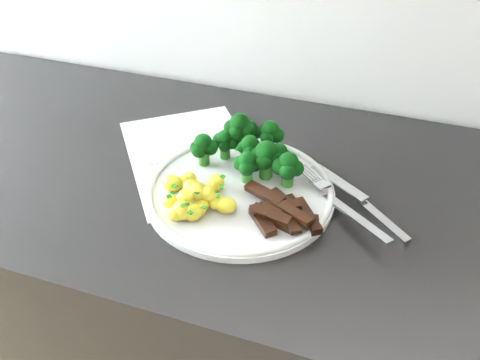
# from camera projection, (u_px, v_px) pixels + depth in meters

# --- Properties ---
(counter) EXTENTS (2.37, 0.59, 0.89)m
(counter) POSITION_uv_depth(u_px,v_px,m) (227.00, 338.00, 1.13)
(counter) COLOR black
(counter) RESTS_ON ground
(recipe_paper) EXTENTS (0.35, 0.37, 0.00)m
(recipe_paper) POSITION_uv_depth(u_px,v_px,m) (192.00, 156.00, 0.90)
(recipe_paper) COLOR white
(recipe_paper) RESTS_ON counter
(plate) EXTENTS (0.30, 0.30, 0.02)m
(plate) POSITION_uv_depth(u_px,v_px,m) (240.00, 191.00, 0.81)
(plate) COLOR silver
(plate) RESTS_ON counter
(broccoli) EXTENTS (0.20, 0.14, 0.08)m
(broccoli) POSITION_uv_depth(u_px,v_px,m) (253.00, 147.00, 0.84)
(broccoli) COLOR #2B6D1F
(broccoli) RESTS_ON plate
(potatoes) EXTENTS (0.13, 0.11, 0.04)m
(potatoes) POSITION_uv_depth(u_px,v_px,m) (196.00, 197.00, 0.77)
(potatoes) COLOR yellow
(potatoes) RESTS_ON plate
(beef_strips) EXTENTS (0.14, 0.10, 0.03)m
(beef_strips) POSITION_uv_depth(u_px,v_px,m) (281.00, 211.00, 0.75)
(beef_strips) COLOR black
(beef_strips) RESTS_ON plate
(fork) EXTENTS (0.17, 0.15, 0.02)m
(fork) POSITION_uv_depth(u_px,v_px,m) (343.00, 205.00, 0.77)
(fork) COLOR #BABBBF
(fork) RESTS_ON plate
(knife) EXTENTS (0.17, 0.14, 0.02)m
(knife) POSITION_uv_depth(u_px,v_px,m) (370.00, 210.00, 0.78)
(knife) COLOR #BABBBF
(knife) RESTS_ON plate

